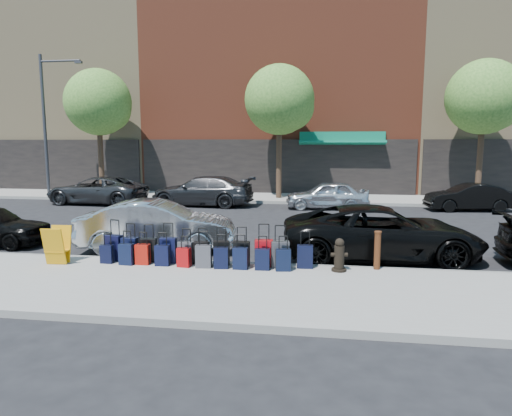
% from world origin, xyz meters
% --- Properties ---
extents(ground, '(120.00, 120.00, 0.00)m').
position_xyz_m(ground, '(0.00, 0.00, 0.00)').
color(ground, black).
rests_on(ground, ground).
extents(sidewalk_near, '(60.00, 4.00, 0.15)m').
position_xyz_m(sidewalk_near, '(0.00, -6.50, 0.07)').
color(sidewalk_near, gray).
rests_on(sidewalk_near, ground).
extents(sidewalk_far, '(60.00, 4.00, 0.15)m').
position_xyz_m(sidewalk_far, '(0.00, 10.00, 0.07)').
color(sidewalk_far, gray).
rests_on(sidewalk_far, ground).
extents(curb_near, '(60.00, 0.08, 0.15)m').
position_xyz_m(curb_near, '(0.00, -4.48, 0.07)').
color(curb_near, gray).
rests_on(curb_near, ground).
extents(curb_far, '(60.00, 0.08, 0.15)m').
position_xyz_m(curb_far, '(0.00, 7.98, 0.07)').
color(curb_far, gray).
rests_on(curb_far, ground).
extents(building_left, '(15.00, 12.12, 16.00)m').
position_xyz_m(building_left, '(-16.00, 17.98, 7.98)').
color(building_left, '#9D8660').
rests_on(building_left, ground).
extents(building_center, '(17.00, 12.85, 20.00)m').
position_xyz_m(building_center, '(0.00, 17.99, 9.98)').
color(building_center, brown).
rests_on(building_center, ground).
extents(tree_left, '(3.80, 3.80, 7.27)m').
position_xyz_m(tree_left, '(-9.86, 9.50, 5.41)').
color(tree_left, black).
rests_on(tree_left, sidewalk_far).
extents(tree_center, '(3.80, 3.80, 7.27)m').
position_xyz_m(tree_center, '(0.64, 9.50, 5.41)').
color(tree_center, black).
rests_on(tree_center, sidewalk_far).
extents(tree_right, '(3.80, 3.80, 7.27)m').
position_xyz_m(tree_right, '(11.14, 9.50, 5.41)').
color(tree_right, black).
rests_on(tree_right, sidewalk_far).
extents(streetlight, '(2.59, 0.18, 8.00)m').
position_xyz_m(streetlight, '(-12.80, 8.80, 4.66)').
color(streetlight, '#333338').
rests_on(streetlight, sidewalk_far).
extents(suitcase_front_0, '(0.48, 0.32, 1.07)m').
position_xyz_m(suitcase_front_0, '(-2.45, -4.78, 0.49)').
color(suitcase_front_0, black).
rests_on(suitcase_front_0, sidewalk_near).
extents(suitcase_front_1, '(0.43, 0.26, 1.00)m').
position_xyz_m(suitcase_front_1, '(-1.99, -4.80, 0.46)').
color(suitcase_front_1, black).
rests_on(suitcase_front_1, sidewalk_near).
extents(suitcase_front_2, '(0.43, 0.26, 0.98)m').
position_xyz_m(suitcase_front_2, '(-1.50, -4.78, 0.46)').
color(suitcase_front_2, black).
rests_on(suitcase_front_2, sidewalk_near).
extents(suitcase_front_3, '(0.44, 0.26, 1.04)m').
position_xyz_m(suitcase_front_3, '(-0.96, -4.81, 0.48)').
color(suitcase_front_3, black).
rests_on(suitcase_front_3, sidewalk_near).
extents(suitcase_front_4, '(0.40, 0.25, 0.91)m').
position_xyz_m(suitcase_front_4, '(-0.48, -4.84, 0.43)').
color(suitcase_front_4, '#424147').
rests_on(suitcase_front_4, sidewalk_near).
extents(suitcase_front_5, '(0.42, 0.28, 0.93)m').
position_xyz_m(suitcase_front_5, '(-0.07, -4.84, 0.44)').
color(suitcase_front_5, black).
rests_on(suitcase_front_5, sidewalk_near).
extents(suitcase_front_6, '(0.43, 0.28, 0.96)m').
position_xyz_m(suitcase_front_6, '(0.44, -4.79, 0.45)').
color(suitcase_front_6, black).
rests_on(suitcase_front_6, sidewalk_near).
extents(suitcase_front_7, '(0.41, 0.23, 0.99)m').
position_xyz_m(suitcase_front_7, '(0.95, -4.82, 0.46)').
color(suitcase_front_7, black).
rests_on(suitcase_front_7, sidewalk_near).
extents(suitcase_front_8, '(0.47, 0.29, 1.07)m').
position_xyz_m(suitcase_front_8, '(1.52, -4.79, 0.49)').
color(suitcase_front_8, '#A80A12').
rests_on(suitcase_front_8, sidewalk_near).
extents(suitcase_front_9, '(0.47, 0.31, 1.06)m').
position_xyz_m(suitcase_front_9, '(1.93, -4.84, 0.48)').
color(suitcase_front_9, '#35353A').
rests_on(suitcase_front_9, sidewalk_near).
extents(suitcase_front_10, '(0.39, 0.23, 0.92)m').
position_xyz_m(suitcase_front_10, '(2.54, -4.81, 0.44)').
color(suitcase_front_10, black).
rests_on(suitcase_front_10, sidewalk_near).
extents(suitcase_back_0, '(0.33, 0.20, 0.76)m').
position_xyz_m(suitcase_back_0, '(-2.50, -5.08, 0.39)').
color(suitcase_back_0, black).
rests_on(suitcase_back_0, sidewalk_near).
extents(suitcase_back_1, '(0.38, 0.24, 0.86)m').
position_xyz_m(suitcase_back_1, '(-1.94, -5.15, 0.42)').
color(suitcase_back_1, black).
rests_on(suitcase_back_1, sidewalk_near).
extents(suitcase_back_2, '(0.35, 0.21, 0.83)m').
position_xyz_m(suitcase_back_2, '(-1.54, -5.07, 0.41)').
color(suitcase_back_2, '#A7140A').
rests_on(suitcase_back_2, sidewalk_near).
extents(suitcase_back_3, '(0.36, 0.22, 0.84)m').
position_xyz_m(suitcase_back_3, '(-1.01, -5.11, 0.41)').
color(suitcase_back_3, black).
rests_on(suitcase_back_3, sidewalk_near).
extents(suitcase_back_4, '(0.35, 0.23, 0.77)m').
position_xyz_m(suitcase_back_4, '(-0.44, -5.15, 0.39)').
color(suitcase_back_4, '#A00A0C').
rests_on(suitcase_back_4, sidewalk_near).
extents(suitcase_back_5, '(0.40, 0.26, 0.91)m').
position_xyz_m(suitcase_back_5, '(0.06, -5.13, 0.43)').
color(suitcase_back_5, '#404045').
rests_on(suitcase_back_5, sidewalk_near).
extents(suitcase_back_6, '(0.37, 0.25, 0.84)m').
position_xyz_m(suitcase_back_6, '(0.50, -5.14, 0.41)').
color(suitcase_back_6, black).
rests_on(suitcase_back_6, sidewalk_near).
extents(suitcase_back_7, '(0.36, 0.21, 0.85)m').
position_xyz_m(suitcase_back_7, '(0.99, -5.13, 0.42)').
color(suitcase_back_7, black).
rests_on(suitcase_back_7, sidewalk_near).
extents(suitcase_back_8, '(0.36, 0.21, 0.84)m').
position_xyz_m(suitcase_back_8, '(1.52, -5.12, 0.41)').
color(suitcase_back_8, black).
rests_on(suitcase_back_8, sidewalk_near).
extents(suitcase_back_9, '(0.38, 0.26, 0.85)m').
position_xyz_m(suitcase_back_9, '(2.03, -5.13, 0.42)').
color(suitcase_back_9, black).
rests_on(suitcase_back_9, sidewalk_near).
extents(fire_hydrant, '(0.41, 0.36, 0.80)m').
position_xyz_m(fire_hydrant, '(3.36, -4.96, 0.52)').
color(fire_hydrant, black).
rests_on(fire_hydrant, sidewalk_near).
extents(bollard, '(0.17, 0.17, 0.94)m').
position_xyz_m(bollard, '(4.28, -4.66, 0.64)').
color(bollard, '#38190C').
rests_on(bollard, sidewalk_near).
extents(display_rack, '(0.56, 0.62, 0.95)m').
position_xyz_m(display_rack, '(-3.71, -5.32, 0.62)').
color(display_rack, orange).
rests_on(display_rack, sidewalk_near).
extents(car_near_1, '(4.76, 2.22, 1.51)m').
position_xyz_m(car_near_1, '(-1.91, -2.99, 0.75)').
color(car_near_1, '#ACAFB3').
rests_on(car_near_1, ground).
extents(car_near_2, '(5.57, 2.89, 1.50)m').
position_xyz_m(car_near_2, '(4.57, -3.07, 0.75)').
color(car_near_2, black).
rests_on(car_near_2, ground).
extents(car_far_0, '(5.35, 2.76, 1.44)m').
position_xyz_m(car_far_0, '(-8.84, 6.63, 0.72)').
color(car_far_0, '#343537').
rests_on(car_far_0, ground).
extents(car_far_1, '(5.38, 2.48, 1.52)m').
position_xyz_m(car_far_1, '(-3.17, 6.77, 0.76)').
color(car_far_1, '#313133').
rests_on(car_far_1, ground).
extents(car_far_2, '(4.09, 1.87, 1.36)m').
position_xyz_m(car_far_2, '(3.15, 6.54, 0.68)').
color(car_far_2, silver).
rests_on(car_far_2, ground).
extents(car_far_3, '(4.06, 1.80, 1.29)m').
position_xyz_m(car_far_3, '(9.80, 6.88, 0.65)').
color(car_far_3, black).
rests_on(car_far_3, ground).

